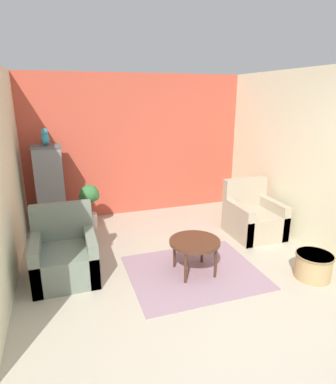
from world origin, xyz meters
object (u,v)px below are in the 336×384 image
object	(u,v)px
birdcage	(51,191)
parrot	(45,137)
coffee_table	(195,244)
wicker_basket	(313,265)
armchair_right	(253,218)
potted_plant	(90,200)
armchair_left	(65,256)

from	to	relation	value
birdcage	parrot	world-z (taller)	parrot
coffee_table	wicker_basket	distance (m)	1.51
armchair_right	birdcage	size ratio (longest dim) A/B	0.61
coffee_table	wicker_basket	bearing A→B (deg)	-22.99
coffee_table	birdcage	bearing A→B (deg)	129.70
wicker_basket	parrot	bearing A→B (deg)	139.35
coffee_table	birdcage	size ratio (longest dim) A/B	0.45
armchair_right	parrot	world-z (taller)	parrot
birdcage	parrot	size ratio (longest dim) A/B	5.24
coffee_table	parrot	size ratio (longest dim) A/B	2.34
birdcage	potted_plant	bearing A→B (deg)	-11.92
armchair_left	potted_plant	size ratio (longest dim) A/B	1.15
armchair_right	birdcage	world-z (taller)	birdcage
armchair_left	potted_plant	xyz separation A→B (m)	(0.46, 1.49, 0.23)
potted_plant	armchair_left	bearing A→B (deg)	-107.07
wicker_basket	birdcage	bearing A→B (deg)	139.38
armchair_left	armchair_right	xyz separation A→B (m)	(2.96, 0.37, 0.00)
birdcage	wicker_basket	bearing A→B (deg)	-40.62
birdcage	potted_plant	size ratio (longest dim) A/B	1.88
coffee_table	armchair_left	world-z (taller)	armchair_left
armchair_right	coffee_table	bearing A→B (deg)	-149.60
birdcage	parrot	bearing A→B (deg)	90.00
potted_plant	birdcage	bearing A→B (deg)	168.08
armchair_left	armchair_right	world-z (taller)	same
armchair_right	parrot	xyz separation A→B (m)	(-3.10, 1.26, 1.29)
coffee_table	armchair_left	bearing A→B (deg)	164.17
wicker_basket	armchair_left	bearing A→B (deg)	160.75
coffee_table	armchair_right	size ratio (longest dim) A/B	0.73
potted_plant	armchair_right	bearing A→B (deg)	-24.26
armchair_left	wicker_basket	distance (m)	3.12
armchair_right	parrot	size ratio (longest dim) A/B	3.20
coffee_table	birdcage	distance (m)	2.70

